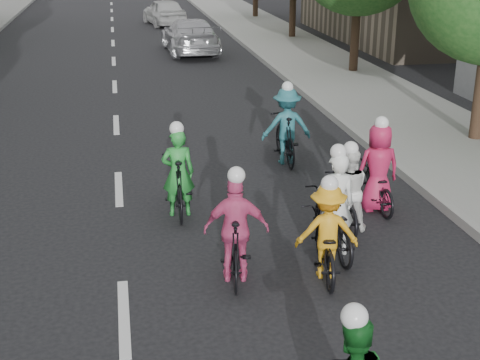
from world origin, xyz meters
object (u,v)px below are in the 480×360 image
object	(u,v)px
cyclist_0	(333,218)
cyclist_4	(376,177)
follow_car_trail	(164,12)
cyclist_3	(236,238)
cyclist_5	(178,181)
cyclist_6	(347,198)
follow_car_lead	(190,36)
cyclist_2	(326,239)
cyclist_7	(286,131)

from	to	relation	value
cyclist_0	cyclist_4	xyz separation A→B (m)	(1.37, 1.63, 0.03)
cyclist_0	follow_car_trail	world-z (taller)	cyclist_0
cyclist_4	follow_car_trail	xyz separation A→B (m)	(-1.80, 28.30, 0.12)
cyclist_3	cyclist_5	distance (m)	2.73
cyclist_0	cyclist_6	size ratio (longest dim) A/B	1.07
cyclist_3	follow_car_lead	xyz separation A→B (m)	(1.64, 20.60, 0.09)
cyclist_0	cyclist_3	world-z (taller)	cyclist_0
cyclist_2	cyclist_3	bearing A→B (deg)	3.66
cyclist_4	follow_car_lead	xyz separation A→B (m)	(-1.44, 18.39, 0.12)
cyclist_2	follow_car_lead	bearing A→B (deg)	-81.63
follow_car_trail	follow_car_lead	bearing A→B (deg)	82.43
cyclist_3	follow_car_trail	bearing A→B (deg)	-83.10
cyclist_3	cyclist_6	xyz separation A→B (m)	(2.24, 1.46, -0.09)
cyclist_0	cyclist_2	distance (m)	0.80
cyclist_2	cyclist_6	world-z (taller)	cyclist_2
cyclist_2	cyclist_7	world-z (taller)	cyclist_7
cyclist_7	cyclist_6	bearing A→B (deg)	93.99
cyclist_7	cyclist_2	bearing A→B (deg)	83.87
cyclist_4	cyclist_7	size ratio (longest dim) A/B	0.97
cyclist_6	cyclist_7	size ratio (longest dim) A/B	0.94
cyclist_5	cyclist_7	xyz separation A→B (m)	(2.69, 2.54, 0.09)
cyclist_7	follow_car_trail	world-z (taller)	cyclist_7
cyclist_2	cyclist_7	distance (m)	5.39
cyclist_6	follow_car_trail	xyz separation A→B (m)	(-0.96, 29.06, 0.18)
cyclist_5	follow_car_lead	bearing A→B (deg)	-95.44
cyclist_5	cyclist_4	bearing A→B (deg)	174.73
cyclist_2	cyclist_4	bearing A→B (deg)	-117.12
cyclist_6	follow_car_trail	distance (m)	29.07
cyclist_0	follow_car_trail	bearing A→B (deg)	-89.36
cyclist_3	cyclist_5	world-z (taller)	cyclist_3
follow_car_lead	follow_car_trail	distance (m)	9.93
cyclist_4	follow_car_lead	distance (m)	18.44
cyclist_2	cyclist_6	distance (m)	1.82
follow_car_trail	cyclist_4	bearing A→B (deg)	83.96
cyclist_4	cyclist_5	bearing A→B (deg)	-8.50
cyclist_0	cyclist_5	distance (m)	3.11
cyclist_0	cyclist_7	xyz separation A→B (m)	(0.37, 4.62, 0.13)
cyclist_5	cyclist_6	bearing A→B (deg)	158.75
cyclist_4	cyclist_6	distance (m)	1.13
cyclist_6	cyclist_4	bearing A→B (deg)	-131.18
cyclist_0	cyclist_3	bearing A→B (deg)	18.72
cyclist_2	follow_car_lead	world-z (taller)	cyclist_2
cyclist_3	cyclist_4	distance (m)	3.79
cyclist_2	cyclist_4	world-z (taller)	cyclist_4
cyclist_3	follow_car_lead	size ratio (longest dim) A/B	0.35
cyclist_2	cyclist_0	bearing A→B (deg)	-107.03
follow_car_lead	cyclist_5	bearing A→B (deg)	80.53
cyclist_5	cyclist_7	bearing A→B (deg)	-134.90
follow_car_lead	cyclist_4	bearing A→B (deg)	92.14
follow_car_trail	cyclist_5	bearing A→B (deg)	76.45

